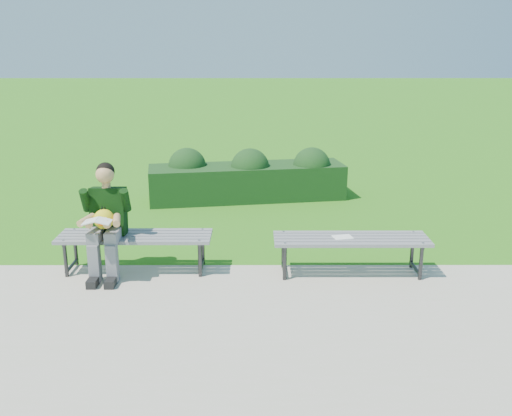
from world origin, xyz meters
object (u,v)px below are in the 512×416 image
object	(u,v)px
hedge	(248,177)
bench_right	(351,242)
paper_sheet	(343,237)
bench_left	(135,239)
seated_boy	(106,217)

from	to	relation	value
hedge	bench_right	distance (m)	3.69
paper_sheet	bench_left	bearing A→B (deg)	177.75
bench_right	seated_boy	size ratio (longest dim) A/B	1.37
bench_right	paper_sheet	xyz separation A→B (m)	(-0.10, 0.00, 0.06)
bench_right	seated_boy	xyz separation A→B (m)	(-2.84, 0.00, 0.30)
bench_left	seated_boy	world-z (taller)	seated_boy
hedge	bench_right	xyz separation A→B (m)	(1.25, -3.47, 0.02)
hedge	seated_boy	size ratio (longest dim) A/B	2.65
bench_left	bench_right	bearing A→B (deg)	-2.17
hedge	bench_left	distance (m)	3.62
paper_sheet	hedge	bearing A→B (deg)	108.31
bench_left	paper_sheet	world-z (taller)	bench_left
seated_boy	paper_sheet	xyz separation A→B (m)	(2.74, -0.00, -0.24)
bench_left	hedge	bearing A→B (deg)	69.06
seated_boy	paper_sheet	distance (m)	2.75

